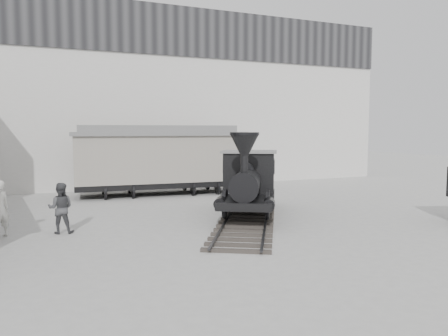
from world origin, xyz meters
name	(u,v)px	position (x,y,z in m)	size (l,w,h in m)	color
ground	(243,241)	(0.00, 0.00, 0.00)	(90.00, 90.00, 0.00)	#9E9E9B
north_wall	(140,97)	(0.00, 14.98, 5.55)	(34.00, 2.51, 11.00)	silver
locomotive	(249,187)	(1.85, 3.36, 1.23)	(6.51, 9.19, 3.33)	#2D2723
boxcar	(160,158)	(0.15, 10.80, 1.97)	(9.35, 3.57, 3.75)	black
visitor_b	(61,208)	(-5.25, 3.34, 0.86)	(0.84, 0.65, 1.73)	#444548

